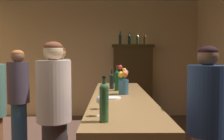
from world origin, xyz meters
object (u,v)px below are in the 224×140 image
object	(u,v)px
wine_bottle_syrah	(104,101)
display_bottle_midleft	(130,39)
flower_arrangement	(123,82)
wine_bottle_malbec	(112,80)
patron_in_grey	(54,115)
display_cabinet	(133,80)
bar_counter	(121,140)
patron_near_entrance	(19,97)
wine_bottle_chardonnay	(123,79)
bartender	(206,128)
wine_bottle_pinot	(117,80)
display_bottle_left	(120,39)
cheese_plate	(113,98)
patron_by_cabinet	(59,94)
wine_glass_mid	(103,96)
display_bottle_center	(137,39)
wine_glass_front	(101,101)
display_bottle_midright	(145,40)

from	to	relation	value
wine_bottle_syrah	display_bottle_midleft	size ratio (longest dim) A/B	1.14
flower_arrangement	wine_bottle_syrah	bearing A→B (deg)	-99.56
wine_bottle_malbec	patron_in_grey	size ratio (longest dim) A/B	0.18
display_cabinet	patron_in_grey	distance (m)	3.55
bar_counter	patron_near_entrance	world-z (taller)	patron_near_entrance
wine_bottle_syrah	patron_in_grey	size ratio (longest dim) A/B	0.20
display_bottle_midleft	wine_bottle_chardonnay	bearing A→B (deg)	-96.97
bartender	wine_bottle_malbec	bearing A→B (deg)	-66.98
bartender	wine_bottle_syrah	bearing A→B (deg)	14.57
wine_bottle_pinot	flower_arrangement	size ratio (longest dim) A/B	0.95
patron_in_grey	bartender	size ratio (longest dim) A/B	1.04
display_bottle_left	display_bottle_midleft	xyz separation A→B (m)	(0.22, -0.00, -0.01)
cheese_plate	display_bottle_left	size ratio (longest dim) A/B	0.56
bar_counter	patron_by_cabinet	size ratio (longest dim) A/B	1.61
wine_glass_mid	display_bottle_center	world-z (taller)	display_bottle_center
wine_bottle_syrah	wine_bottle_chardonnay	bearing A→B (deg)	82.76
patron_by_cabinet	patron_in_grey	world-z (taller)	patron_by_cabinet
wine_glass_front	cheese_plate	xyz separation A→B (m)	(0.10, 0.78, -0.11)
display_bottle_midleft	display_bottle_midright	distance (m)	0.37
wine_bottle_syrah	patron_in_grey	xyz separation A→B (m)	(-0.53, 0.73, -0.28)
wine_bottle_chardonnay	patron_by_cabinet	world-z (taller)	patron_by_cabinet
patron_by_cabinet	display_bottle_left	bearing A→B (deg)	117.41
display_bottle_midright	patron_by_cabinet	bearing A→B (deg)	-127.65
wine_bottle_pinot	patron_in_grey	xyz separation A→B (m)	(-0.66, -0.80, -0.28)
bar_counter	flower_arrangement	bearing A→B (deg)	74.93
wine_bottle_malbec	flower_arrangement	bearing A→B (deg)	-73.79
flower_arrangement	display_bottle_midleft	world-z (taller)	display_bottle_midleft
wine_bottle_chardonnay	patron_near_entrance	distance (m)	1.60
wine_bottle_malbec	bartender	xyz separation A→B (m)	(0.82, -1.32, -0.29)
bar_counter	wine_bottle_pinot	world-z (taller)	wine_bottle_pinot
flower_arrangement	bartender	world-z (taller)	bartender
wine_glass_mid	patron_in_grey	size ratio (longest dim) A/B	0.09
patron_in_grey	flower_arrangement	bearing A→B (deg)	27.67
wine_bottle_malbec	bartender	size ratio (longest dim) A/B	0.19
display_bottle_left	display_bottle_midright	bearing A→B (deg)	-0.00
wine_bottle_syrah	bartender	bearing A→B (deg)	23.37
patron_in_grey	bar_counter	bearing A→B (deg)	20.93
wine_bottle_chardonnay	display_bottle_midleft	world-z (taller)	display_bottle_midleft
cheese_plate	bar_counter	bearing A→B (deg)	54.49
wine_bottle_syrah	display_bottle_midright	world-z (taller)	display_bottle_midright
flower_arrangement	wine_glass_mid	bearing A→B (deg)	-105.82
bar_counter	wine_bottle_pinot	xyz separation A→B (m)	(-0.03, 0.44, 0.66)
wine_bottle_pinot	patron_near_entrance	distance (m)	1.56
wine_glass_front	display_bottle_left	xyz separation A→B (m)	(0.31, 3.93, 0.76)
wine_glass_front	display_bottle_midleft	bearing A→B (deg)	82.20
display_bottle_midright	patron_near_entrance	world-z (taller)	display_bottle_midright
patron_near_entrance	patron_in_grey	world-z (taller)	patron_in_grey
display_bottle_midright	display_bottle_left	bearing A→B (deg)	180.00
display_bottle_left	display_bottle_midright	distance (m)	0.59
bar_counter	wine_bottle_syrah	world-z (taller)	wine_bottle_syrah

